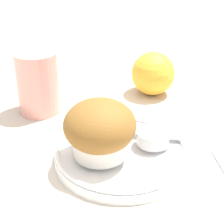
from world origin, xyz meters
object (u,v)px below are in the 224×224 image
(juice_glass, at_px, (38,82))
(butter_knife, at_px, (129,131))
(muffin, at_px, (100,130))
(orange_fruit, at_px, (153,74))

(juice_glass, bearing_deg, butter_knife, -40.93)
(muffin, height_order, butter_knife, muffin)
(orange_fruit, relative_size, juice_glass, 0.76)
(muffin, bearing_deg, butter_knife, 48.76)
(butter_knife, xyz_separation_m, orange_fruit, (0.07, 0.17, 0.02))
(muffin, height_order, juice_glass, juice_glass)
(butter_knife, relative_size, orange_fruit, 2.15)
(muffin, xyz_separation_m, butter_knife, (0.05, 0.05, -0.04))
(muffin, relative_size, orange_fruit, 1.18)
(butter_knife, height_order, juice_glass, juice_glass)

